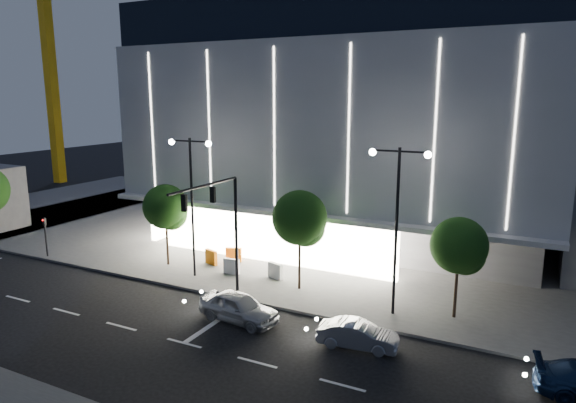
% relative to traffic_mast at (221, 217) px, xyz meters
% --- Properties ---
extents(ground, '(160.00, 160.00, 0.00)m').
position_rel_traffic_mast_xyz_m(ground, '(-1.00, -3.34, -5.03)').
color(ground, black).
rests_on(ground, ground).
extents(sidewalk_museum, '(70.00, 40.00, 0.15)m').
position_rel_traffic_mast_xyz_m(sidewalk_museum, '(4.00, 20.66, -4.95)').
color(sidewalk_museum, '#474747').
rests_on(sidewalk_museum, ground).
extents(museum, '(30.00, 25.80, 18.00)m').
position_rel_traffic_mast_xyz_m(museum, '(1.98, 18.97, 4.25)').
color(museum, '#4C4C51').
rests_on(museum, ground).
extents(traffic_mast, '(0.33, 5.89, 7.07)m').
position_rel_traffic_mast_xyz_m(traffic_mast, '(0.00, 0.00, 0.00)').
color(traffic_mast, black).
rests_on(traffic_mast, ground).
extents(street_lamp_west, '(3.16, 0.36, 9.00)m').
position_rel_traffic_mast_xyz_m(street_lamp_west, '(-4.00, 2.66, 0.93)').
color(street_lamp_west, black).
rests_on(street_lamp_west, ground).
extents(street_lamp_east, '(3.16, 0.36, 9.00)m').
position_rel_traffic_mast_xyz_m(street_lamp_east, '(9.00, 2.66, 0.93)').
color(street_lamp_east, black).
rests_on(street_lamp_east, ground).
extents(ped_signal_far, '(0.22, 0.24, 3.00)m').
position_rel_traffic_mast_xyz_m(ped_signal_far, '(-16.00, 1.16, -3.14)').
color(ped_signal_far, black).
rests_on(ped_signal_far, ground).
extents(tower_crane, '(32.00, 2.00, 28.50)m').
position_rel_traffic_mast_xyz_m(tower_crane, '(-41.92, 24.66, 15.48)').
color(tower_crane, gold).
rests_on(tower_crane, ground).
extents(tree_left, '(3.02, 3.02, 5.72)m').
position_rel_traffic_mast_xyz_m(tree_left, '(-6.97, 3.68, -0.99)').
color(tree_left, black).
rests_on(tree_left, ground).
extents(tree_mid, '(3.25, 3.25, 6.15)m').
position_rel_traffic_mast_xyz_m(tree_mid, '(3.03, 3.68, -0.69)').
color(tree_mid, black).
rests_on(tree_mid, ground).
extents(tree_right, '(2.91, 2.91, 5.51)m').
position_rel_traffic_mast_xyz_m(tree_right, '(12.03, 3.68, -1.14)').
color(tree_right, black).
rests_on(tree_right, ground).
extents(car_lead, '(4.65, 2.32, 1.52)m').
position_rel_traffic_mast_xyz_m(car_lead, '(2.00, -1.57, -4.27)').
color(car_lead, '#A4A7AB').
rests_on(car_lead, ground).
extents(car_second, '(3.88, 1.77, 1.23)m').
position_rel_traffic_mast_xyz_m(car_second, '(8.49, -1.49, -4.41)').
color(car_second, '#BABDC3').
rests_on(car_second, ground).
extents(barrier_a, '(1.12, 0.61, 1.00)m').
position_rel_traffic_mast_xyz_m(barrier_a, '(-4.37, 5.02, -4.38)').
color(barrier_a, orange).
rests_on(barrier_a, sidewalk_museum).
extents(barrier_b, '(1.12, 0.33, 1.00)m').
position_rel_traffic_mast_xyz_m(barrier_b, '(-2.07, 4.04, -4.38)').
color(barrier_b, silver).
rests_on(barrier_b, sidewalk_museum).
extents(barrier_c, '(1.12, 0.60, 1.00)m').
position_rel_traffic_mast_xyz_m(barrier_c, '(-3.28, 6.17, -4.38)').
color(barrier_c, orange).
rests_on(barrier_c, sidewalk_museum).
extents(barrier_d, '(1.12, 0.57, 1.00)m').
position_rel_traffic_mast_xyz_m(barrier_d, '(0.88, 4.55, -4.38)').
color(barrier_d, silver).
rests_on(barrier_d, sidewalk_museum).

